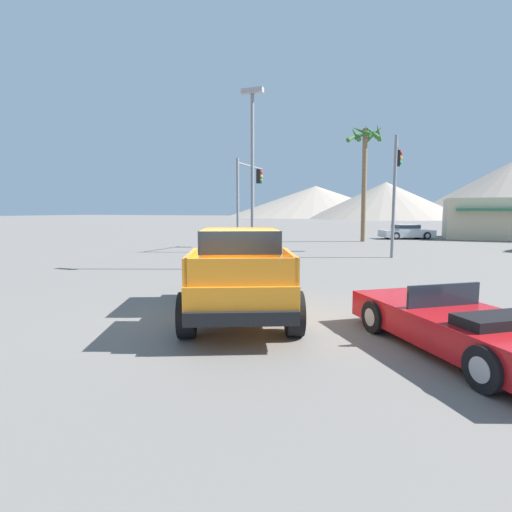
{
  "coord_description": "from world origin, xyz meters",
  "views": [
    {
      "loc": [
        3.67,
        -8.17,
        2.43
      ],
      "look_at": [
        0.09,
        1.08,
        1.29
      ],
      "focal_mm": 28.0,
      "sensor_mm": 36.0,
      "label": 1
    }
  ],
  "objects_px": {
    "street_lamp_post": "(252,162)",
    "traffic_light_main": "(396,175)",
    "orange_pickup_truck": "(240,266)",
    "palm_tree_tall": "(365,155)",
    "traffic_light_crosswalk": "(248,188)",
    "red_convertible_car": "(463,327)",
    "parked_car_silver": "(406,232)"
  },
  "relations": [
    {
      "from": "orange_pickup_truck",
      "to": "traffic_light_crosswalk",
      "type": "distance_m",
      "value": 15.39
    },
    {
      "from": "orange_pickup_truck",
      "to": "red_convertible_car",
      "type": "relative_size",
      "value": 1.18
    },
    {
      "from": "red_convertible_car",
      "to": "palm_tree_tall",
      "type": "relative_size",
      "value": 0.52
    },
    {
      "from": "traffic_light_main",
      "to": "traffic_light_crosswalk",
      "type": "bearing_deg",
      "value": 92.27
    },
    {
      "from": "traffic_light_crosswalk",
      "to": "street_lamp_post",
      "type": "bearing_deg",
      "value": -156.54
    },
    {
      "from": "street_lamp_post",
      "to": "palm_tree_tall",
      "type": "height_order",
      "value": "palm_tree_tall"
    },
    {
      "from": "red_convertible_car",
      "to": "traffic_light_main",
      "type": "xyz_separation_m",
      "value": [
        -1.74,
        15.54,
        3.86
      ]
    },
    {
      "from": "orange_pickup_truck",
      "to": "parked_car_silver",
      "type": "xyz_separation_m",
      "value": [
        3.41,
        27.8,
        -0.49
      ]
    },
    {
      "from": "red_convertible_car",
      "to": "parked_car_silver",
      "type": "distance_m",
      "value": 28.93
    },
    {
      "from": "street_lamp_post",
      "to": "traffic_light_main",
      "type": "bearing_deg",
      "value": 56.35
    },
    {
      "from": "orange_pickup_truck",
      "to": "traffic_light_crosswalk",
      "type": "relative_size",
      "value": 1.01
    },
    {
      "from": "orange_pickup_truck",
      "to": "street_lamp_post",
      "type": "xyz_separation_m",
      "value": [
        -2.31,
        6.62,
        3.26
      ]
    },
    {
      "from": "traffic_light_main",
      "to": "traffic_light_crosswalk",
      "type": "height_order",
      "value": "traffic_light_main"
    },
    {
      "from": "orange_pickup_truck",
      "to": "traffic_light_crosswalk",
      "type": "xyz_separation_m",
      "value": [
        -5.56,
        14.11,
        2.66
      ]
    },
    {
      "from": "red_convertible_car",
      "to": "parked_car_silver",
      "type": "bearing_deg",
      "value": 56.05
    },
    {
      "from": "traffic_light_crosswalk",
      "to": "traffic_light_main",
      "type": "bearing_deg",
      "value": -87.73
    },
    {
      "from": "orange_pickup_truck",
      "to": "street_lamp_post",
      "type": "distance_m",
      "value": 7.73
    },
    {
      "from": "traffic_light_crosswalk",
      "to": "palm_tree_tall",
      "type": "distance_m",
      "value": 11.37
    },
    {
      "from": "street_lamp_post",
      "to": "red_convertible_car",
      "type": "bearing_deg",
      "value": -47.97
    },
    {
      "from": "orange_pickup_truck",
      "to": "red_convertible_car",
      "type": "xyz_separation_m",
      "value": [
        4.64,
        -1.1,
        -0.68
      ]
    },
    {
      "from": "orange_pickup_truck",
      "to": "street_lamp_post",
      "type": "relative_size",
      "value": 0.75
    },
    {
      "from": "traffic_light_crosswalk",
      "to": "orange_pickup_truck",
      "type": "bearing_deg",
      "value": -158.49
    },
    {
      "from": "orange_pickup_truck",
      "to": "red_convertible_car",
      "type": "distance_m",
      "value": 4.82
    },
    {
      "from": "red_convertible_car",
      "to": "traffic_light_crosswalk",
      "type": "relative_size",
      "value": 0.86
    },
    {
      "from": "traffic_light_main",
      "to": "street_lamp_post",
      "type": "xyz_separation_m",
      "value": [
        -5.21,
        -7.83,
        0.08
      ]
    },
    {
      "from": "traffic_light_main",
      "to": "street_lamp_post",
      "type": "distance_m",
      "value": 9.4
    },
    {
      "from": "red_convertible_car",
      "to": "traffic_light_main",
      "type": "bearing_deg",
      "value": 60.01
    },
    {
      "from": "orange_pickup_truck",
      "to": "street_lamp_post",
      "type": "bearing_deg",
      "value": 85.33
    },
    {
      "from": "red_convertible_car",
      "to": "palm_tree_tall",
      "type": "bearing_deg",
      "value": 63.76
    },
    {
      "from": "orange_pickup_truck",
      "to": "palm_tree_tall",
      "type": "bearing_deg",
      "value": 65.48
    },
    {
      "from": "parked_car_silver",
      "to": "traffic_light_crosswalk",
      "type": "relative_size",
      "value": 0.88
    },
    {
      "from": "orange_pickup_truck",
      "to": "red_convertible_car",
      "type": "bearing_deg",
      "value": -37.23
    }
  ]
}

